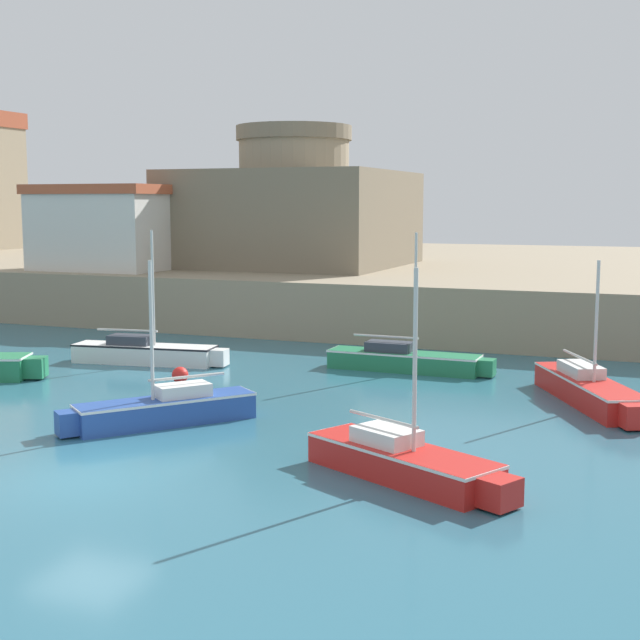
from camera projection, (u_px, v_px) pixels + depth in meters
ground_plane at (88, 477)px, 20.25m from camera, size 200.00×200.00×0.00m
quay_seawall at (468, 279)px, 57.04m from camera, size 120.00×40.00×2.64m
sailboat_red_1 at (405, 460)px, 20.01m from camera, size 5.39×3.51×4.80m
sailboat_red_2 at (589, 389)px, 27.56m from camera, size 3.95×6.39×4.48m
sailboat_white_3 at (146, 352)px, 34.45m from camera, size 6.25×2.03×5.15m
sailboat_blue_4 at (164, 408)px, 24.95m from camera, size 4.21×4.90×4.63m
sailboat_green_7 at (405, 359)px, 32.93m from camera, size 6.23×1.36×5.12m
mooring_buoy at (180, 375)px, 30.71m from camera, size 0.57×0.57×0.57m
fortress at (294, 212)px, 50.63m from camera, size 11.91×11.91×7.82m
harbor_shed_mid_row at (101, 227)px, 47.00m from camera, size 7.24×4.33×4.48m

